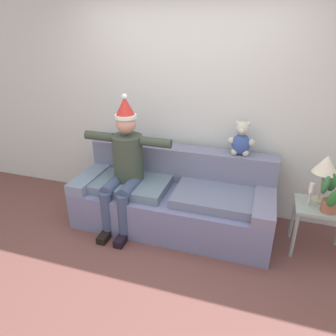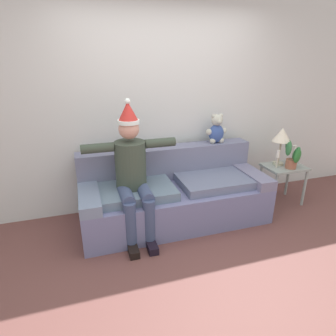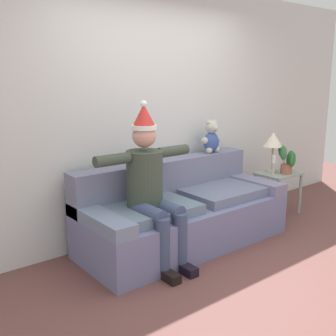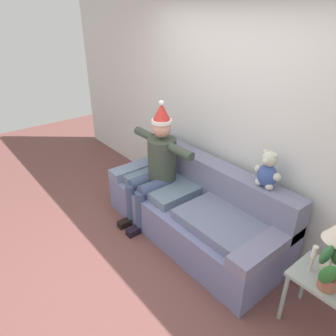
{
  "view_description": "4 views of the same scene",
  "coord_description": "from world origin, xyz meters",
  "px_view_note": "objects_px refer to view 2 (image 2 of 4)",
  "views": [
    {
      "loc": [
        0.89,
        -1.98,
        2.16
      ],
      "look_at": [
        -0.05,
        0.96,
        0.73
      ],
      "focal_mm": 33.12,
      "sensor_mm": 36.0,
      "label": 1
    },
    {
      "loc": [
        -1.01,
        -1.97,
        1.9
      ],
      "look_at": [
        -0.15,
        0.78,
        0.78
      ],
      "focal_mm": 30.44,
      "sensor_mm": 36.0,
      "label": 2
    },
    {
      "loc": [
        -2.65,
        -2.05,
        1.74
      ],
      "look_at": [
        -0.23,
        0.97,
        0.85
      ],
      "focal_mm": 43.63,
      "sensor_mm": 36.0,
      "label": 3
    },
    {
      "loc": [
        2.13,
        -1.1,
        2.43
      ],
      "look_at": [
        -0.21,
        0.79,
        0.86
      ],
      "focal_mm": 33.33,
      "sensor_mm": 36.0,
      "label": 4
    }
  ],
  "objects_px": {
    "person_seated": "(132,170)",
    "side_table": "(284,172)",
    "potted_plant": "(292,156)",
    "couch": "(173,194)",
    "table_lamp": "(282,137)",
    "candle_tall": "(278,156)",
    "candle_short": "(294,152)",
    "teddy_bear": "(217,130)"
  },
  "relations": [
    {
      "from": "person_seated",
      "to": "side_table",
      "type": "relative_size",
      "value": 2.8
    },
    {
      "from": "potted_plant",
      "to": "couch",
      "type": "bearing_deg",
      "value": 174.8
    },
    {
      "from": "couch",
      "to": "table_lamp",
      "type": "xyz_separation_m",
      "value": [
        1.51,
        0.02,
        0.6
      ]
    },
    {
      "from": "potted_plant",
      "to": "side_table",
      "type": "bearing_deg",
      "value": 101.69
    },
    {
      "from": "potted_plant",
      "to": "candle_tall",
      "type": "bearing_deg",
      "value": 158.04
    },
    {
      "from": "couch",
      "to": "candle_short",
      "type": "bearing_deg",
      "value": -0.54
    },
    {
      "from": "teddy_bear",
      "to": "candle_short",
      "type": "bearing_deg",
      "value": -15.78
    },
    {
      "from": "table_lamp",
      "to": "potted_plant",
      "type": "bearing_deg",
      "value": -68.48
    },
    {
      "from": "side_table",
      "to": "table_lamp",
      "type": "relative_size",
      "value": 1.07
    },
    {
      "from": "teddy_bear",
      "to": "potted_plant",
      "type": "distance_m",
      "value": 1.04
    },
    {
      "from": "side_table",
      "to": "candle_short",
      "type": "bearing_deg",
      "value": 15.09
    },
    {
      "from": "person_seated",
      "to": "candle_tall",
      "type": "distance_m",
      "value": 1.94
    },
    {
      "from": "person_seated",
      "to": "side_table",
      "type": "xyz_separation_m",
      "value": [
        2.08,
        0.11,
        -0.32
      ]
    },
    {
      "from": "potted_plant",
      "to": "candle_short",
      "type": "height_order",
      "value": "potted_plant"
    },
    {
      "from": "person_seated",
      "to": "candle_short",
      "type": "height_order",
      "value": "person_seated"
    },
    {
      "from": "teddy_bear",
      "to": "side_table",
      "type": "relative_size",
      "value": 0.71
    },
    {
      "from": "couch",
      "to": "potted_plant",
      "type": "xyz_separation_m",
      "value": [
        1.57,
        -0.14,
        0.38
      ]
    },
    {
      "from": "teddy_bear",
      "to": "candle_tall",
      "type": "relative_size",
      "value": 1.58
    },
    {
      "from": "person_seated",
      "to": "table_lamp",
      "type": "distance_m",
      "value": 2.05
    },
    {
      "from": "teddy_bear",
      "to": "table_lamp",
      "type": "relative_size",
      "value": 0.76
    },
    {
      "from": "person_seated",
      "to": "side_table",
      "type": "height_order",
      "value": "person_seated"
    },
    {
      "from": "person_seated",
      "to": "side_table",
      "type": "distance_m",
      "value": 2.11
    },
    {
      "from": "teddy_bear",
      "to": "table_lamp",
      "type": "xyz_separation_m",
      "value": [
        0.83,
        -0.25,
        -0.09
      ]
    },
    {
      "from": "table_lamp",
      "to": "potted_plant",
      "type": "relative_size",
      "value": 1.36
    },
    {
      "from": "candle_tall",
      "to": "teddy_bear",
      "type": "bearing_deg",
      "value": 154.38
    },
    {
      "from": "side_table",
      "to": "candle_tall",
      "type": "height_order",
      "value": "candle_tall"
    },
    {
      "from": "person_seated",
      "to": "potted_plant",
      "type": "xyz_separation_m",
      "value": [
        2.1,
        0.02,
        -0.05
      ]
    },
    {
      "from": "side_table",
      "to": "candle_short",
      "type": "relative_size",
      "value": 2.05
    },
    {
      "from": "couch",
      "to": "candle_tall",
      "type": "height_order",
      "value": "couch"
    },
    {
      "from": "teddy_bear",
      "to": "potted_plant",
      "type": "height_order",
      "value": "teddy_bear"
    },
    {
      "from": "teddy_bear",
      "to": "side_table",
      "type": "height_order",
      "value": "teddy_bear"
    },
    {
      "from": "side_table",
      "to": "candle_tall",
      "type": "bearing_deg",
      "value": -172.32
    },
    {
      "from": "couch",
      "to": "potted_plant",
      "type": "relative_size",
      "value": 6.01
    },
    {
      "from": "table_lamp",
      "to": "teddy_bear",
      "type": "bearing_deg",
      "value": 163.24
    },
    {
      "from": "couch",
      "to": "table_lamp",
      "type": "bearing_deg",
      "value": 0.91
    },
    {
      "from": "couch",
      "to": "candle_tall",
      "type": "bearing_deg",
      "value": -3.09
    },
    {
      "from": "candle_short",
      "to": "table_lamp",
      "type": "bearing_deg",
      "value": 168.47
    },
    {
      "from": "side_table",
      "to": "table_lamp",
      "type": "xyz_separation_m",
      "value": [
        -0.05,
        0.08,
        0.48
      ]
    },
    {
      "from": "person_seated",
      "to": "potted_plant",
      "type": "height_order",
      "value": "person_seated"
    },
    {
      "from": "teddy_bear",
      "to": "candle_short",
      "type": "relative_size",
      "value": 1.45
    },
    {
      "from": "candle_short",
      "to": "person_seated",
      "type": "bearing_deg",
      "value": -176.11
    },
    {
      "from": "table_lamp",
      "to": "candle_tall",
      "type": "relative_size",
      "value": 2.09
    }
  ]
}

